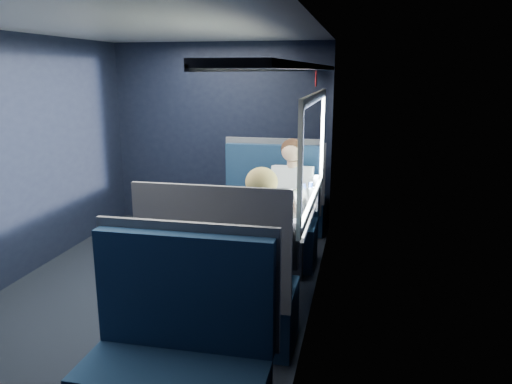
% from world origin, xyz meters
% --- Properties ---
extents(ground, '(2.80, 4.20, 0.01)m').
position_xyz_m(ground, '(0.00, 0.00, -0.01)').
color(ground, black).
extents(room_shell, '(3.00, 4.40, 2.40)m').
position_xyz_m(room_shell, '(0.02, 0.00, 1.48)').
color(room_shell, black).
rests_on(room_shell, ground).
extents(table, '(0.62, 1.00, 0.74)m').
position_xyz_m(table, '(1.03, 0.00, 0.66)').
color(table, '#54565E').
rests_on(table, ground).
extents(seat_bay_near, '(1.04, 0.62, 1.26)m').
position_xyz_m(seat_bay_near, '(0.84, 0.87, 0.42)').
color(seat_bay_near, '#0E223E').
rests_on(seat_bay_near, ground).
extents(seat_bay_far, '(1.04, 0.62, 1.26)m').
position_xyz_m(seat_bay_far, '(0.85, -0.87, 0.41)').
color(seat_bay_far, '#0E223E').
rests_on(seat_bay_far, ground).
extents(seat_row_front, '(1.04, 0.51, 1.16)m').
position_xyz_m(seat_row_front, '(0.85, 1.80, 0.41)').
color(seat_row_front, '#0E223E').
rests_on(seat_row_front, ground).
extents(seat_row_back, '(1.04, 0.51, 1.16)m').
position_xyz_m(seat_row_back, '(0.85, -1.80, 0.41)').
color(seat_row_back, '#0E223E').
rests_on(seat_row_back, ground).
extents(man, '(0.53, 0.56, 1.32)m').
position_xyz_m(man, '(1.10, 0.70, 0.72)').
color(man, black).
rests_on(man, ground).
extents(woman, '(0.53, 0.56, 1.32)m').
position_xyz_m(woman, '(1.10, -0.71, 0.73)').
color(woman, black).
rests_on(woman, ground).
extents(papers, '(0.56, 0.81, 0.01)m').
position_xyz_m(papers, '(1.02, -0.01, 0.74)').
color(papers, white).
rests_on(papers, table).
extents(laptop, '(0.31, 0.37, 0.25)m').
position_xyz_m(laptop, '(1.21, 0.11, 0.81)').
color(laptop, silver).
rests_on(laptop, table).
extents(bottle_small, '(0.07, 0.07, 0.24)m').
position_xyz_m(bottle_small, '(1.33, 0.32, 0.85)').
color(bottle_small, silver).
rests_on(bottle_small, table).
extents(cup, '(0.07, 0.07, 0.09)m').
position_xyz_m(cup, '(1.33, 0.30, 0.78)').
color(cup, white).
rests_on(cup, table).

